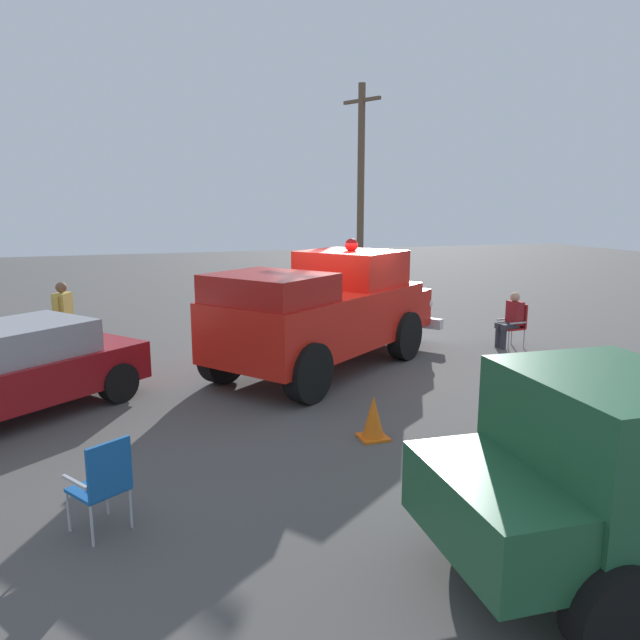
# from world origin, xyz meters

# --- Properties ---
(ground_plane) EXTENTS (60.00, 60.00, 0.00)m
(ground_plane) POSITION_xyz_m (0.00, 0.00, 0.00)
(ground_plane) COLOR #514F4C
(vintage_fire_truck) EXTENTS (5.27, 6.08, 2.59)m
(vintage_fire_truck) POSITION_xyz_m (-0.15, 0.40, 1.20)
(vintage_fire_truck) COLOR black
(vintage_fire_truck) RESTS_ON ground
(classic_hot_rod) EXTENTS (4.12, 4.59, 1.46)m
(classic_hot_rod) POSITION_xyz_m (-1.32, 6.14, 0.75)
(classic_hot_rod) COLOR black
(classic_hot_rod) RESTS_ON ground
(lawn_chair_near_truck) EXTENTS (0.54, 0.52, 1.02)m
(lawn_chair_near_truck) POSITION_xyz_m (0.15, -4.38, 0.59)
(lawn_chair_near_truck) COLOR #B7BABF
(lawn_chair_near_truck) RESTS_ON ground
(lawn_chair_by_car) EXTENTS (0.68, 0.68, 1.02)m
(lawn_chair_by_car) POSITION_xyz_m (-5.39, 4.60, 0.59)
(lawn_chair_by_car) COLOR #B7BABF
(lawn_chair_by_car) RESTS_ON ground
(spectator_seated) EXTENTS (0.41, 0.55, 1.29)m
(spectator_seated) POSITION_xyz_m (0.15, -4.24, 0.70)
(spectator_seated) COLOR #383842
(spectator_seated) RESTS_ON ground
(spectator_standing) EXTENTS (0.63, 0.40, 1.68)m
(spectator_standing) POSITION_xyz_m (2.31, 5.51, 0.96)
(spectator_standing) COLOR #2D334C
(spectator_standing) RESTS_ON ground
(utility_pole) EXTENTS (1.58, 0.86, 7.55)m
(utility_pole) POSITION_xyz_m (9.68, -4.37, 3.92)
(utility_pole) COLOR brown
(utility_pole) RESTS_ON ground
(traffic_cone) EXTENTS (0.40, 0.40, 0.64)m
(traffic_cone) POSITION_xyz_m (-3.94, 1.02, 0.31)
(traffic_cone) COLOR orange
(traffic_cone) RESTS_ON ground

